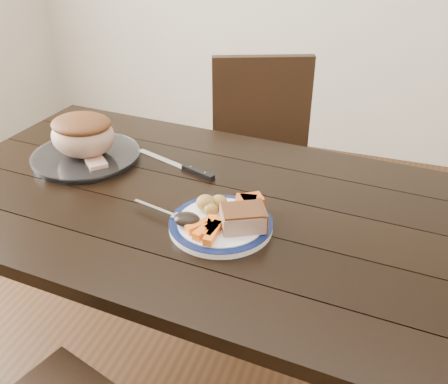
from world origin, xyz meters
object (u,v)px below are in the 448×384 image
(dinner_plate, at_px, (221,225))
(fork, at_px, (164,212))
(pork_slice, at_px, (243,219))
(chair_far, at_px, (263,158))
(roast_joint, at_px, (83,136))
(serving_platter, at_px, (86,157))
(dining_table, at_px, (201,226))
(carving_knife, at_px, (188,169))

(dinner_plate, xyz_separation_m, fork, (-0.16, -0.01, 0.01))
(pork_slice, distance_m, fork, 0.22)
(dinner_plate, relative_size, fork, 1.52)
(chair_far, height_order, fork, chair_far)
(dinner_plate, height_order, roast_joint, roast_joint)
(serving_platter, height_order, fork, fork)
(serving_platter, bearing_deg, chair_far, 55.80)
(dining_table, height_order, chair_far, chair_far)
(carving_knife, bearing_deg, roast_joint, -153.36)
(chair_far, relative_size, serving_platter, 2.76)
(dinner_plate, height_order, serving_platter, serving_platter)
(dining_table, height_order, dinner_plate, dinner_plate)
(chair_far, bearing_deg, serving_platter, 33.70)
(dining_table, relative_size, pork_slice, 15.59)
(serving_platter, distance_m, carving_knife, 0.34)
(chair_far, bearing_deg, pork_slice, 79.60)
(fork, bearing_deg, carving_knife, 113.24)
(serving_platter, relative_size, pork_slice, 3.16)
(dining_table, height_order, roast_joint, roast_joint)
(chair_far, xyz_separation_m, carving_knife, (-0.09, -0.59, 0.23))
(serving_platter, xyz_separation_m, fork, (0.39, -0.22, 0.01))
(chair_far, relative_size, fork, 5.26)
(serving_platter, bearing_deg, fork, -30.12)
(fork, bearing_deg, pork_slice, 14.87)
(dining_table, height_order, fork, fork)
(serving_platter, bearing_deg, dinner_plate, -21.59)
(dining_table, xyz_separation_m, chair_far, (-0.01, 0.73, -0.13))
(chair_far, bearing_deg, dinner_plate, 75.73)
(serving_platter, height_order, carving_knife, serving_platter)
(roast_joint, bearing_deg, dinner_plate, -21.59)
(dinner_plate, height_order, pork_slice, pork_slice)
(dining_table, xyz_separation_m, pork_slice, (0.16, -0.12, 0.14))
(dinner_plate, distance_m, roast_joint, 0.59)
(dining_table, height_order, serving_platter, serving_platter)
(fork, bearing_deg, dinner_plate, 17.21)
(dining_table, relative_size, dinner_plate, 6.16)
(dinner_plate, height_order, carving_knife, dinner_plate)
(dining_table, xyz_separation_m, carving_knife, (-0.10, 0.15, 0.10))
(dining_table, bearing_deg, dinner_plate, -47.06)
(pork_slice, xyz_separation_m, fork, (-0.22, -0.00, -0.02))
(fork, xyz_separation_m, roast_joint, (-0.39, 0.22, 0.06))
(chair_far, xyz_separation_m, fork, (-0.04, -0.85, 0.25))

